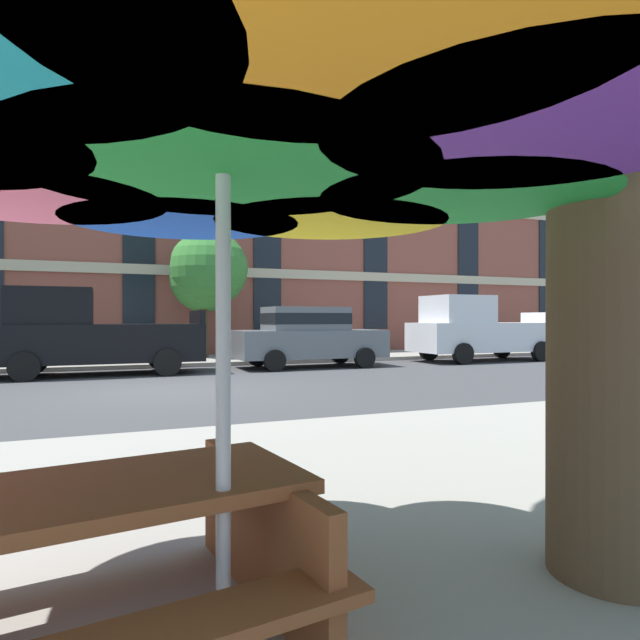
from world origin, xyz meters
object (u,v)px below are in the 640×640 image
Objects in this scene: pickup_black at (89,335)px; street_tree_middle at (205,271)px; pickup_white at (478,331)px; patio_umbrella at (223,118)px; pickup_gray_midblock at (608,329)px; picnic_table at (81,558)px; sedan_gray at (308,335)px.

pickup_black is 5.56m from street_tree_middle.
patio_umbrella is (-11.35, -12.70, 1.21)m from pickup_white.
patio_umbrella reaches higher than pickup_white.
pickup_white is 1.00× the size of pickup_gray_midblock.
pickup_white reaches higher than picnic_table.
patio_umbrella is (0.77, -12.70, 1.21)m from pickup_black.
pickup_black is at bearing 180.00° from sedan_gray.
sedan_gray is 2.21× the size of picnic_table.
pickup_black is 1.00× the size of pickup_gray_midblock.
sedan_gray is at bearing -57.58° from street_tree_middle.
pickup_gray_midblock reaches higher than sedan_gray.
pickup_white is 6.07m from pickup_gray_midblock.
sedan_gray is at bearing -180.00° from pickup_gray_midblock.
sedan_gray is 12.24m from pickup_gray_midblock.
patio_umbrella reaches higher than picnic_table.
sedan_gray is at bearing 65.39° from picnic_table.
pickup_black is 12.12m from pickup_white.
picnic_table is (-17.95, -12.46, -0.54)m from pickup_gray_midblock.
street_tree_middle is at bearing 165.64° from pickup_gray_midblock.
pickup_white is 1.39× the size of patio_umbrella.
sedan_gray reaches higher than picnic_table.
sedan_gray is 13.71m from picnic_table.
pickup_black is 12.78m from patio_umbrella.
street_tree_middle is 2.24× the size of picnic_table.
pickup_white is 2.56× the size of picnic_table.
patio_umbrella is at bearing -112.20° from sedan_gray.
street_tree_middle is 16.74m from picnic_table.
street_tree_middle reaches higher than picnic_table.
patio_umbrella reaches higher than pickup_gray_midblock.
sedan_gray is 6.17m from pickup_white.
patio_umbrella reaches higher than pickup_black.
pickup_black is at bearing 180.00° from pickup_white.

